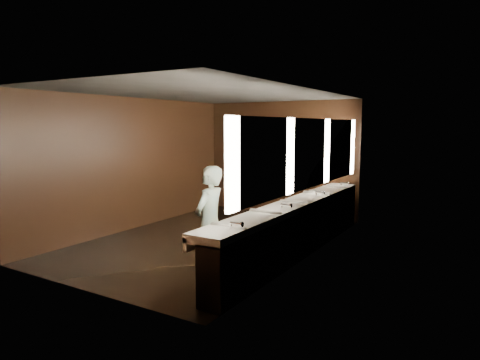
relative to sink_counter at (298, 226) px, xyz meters
The scene contains 10 objects.
floor 1.86m from the sink_counter, behind, with size 6.00×6.00×0.00m, color black.
ceiling 2.92m from the sink_counter, behind, with size 4.00×6.00×0.02m, color #2D2D2B.
wall_back 3.61m from the sink_counter, 120.87° to the left, with size 4.00×0.02×2.80m, color black.
wall_front 3.61m from the sink_counter, 120.87° to the right, with size 4.00×0.02×2.80m, color black.
wall_left 3.90m from the sink_counter, behind, with size 0.02×6.00×2.80m, color black.
wall_right 0.93m from the sink_counter, ahead, with size 0.02×6.00×2.80m, color black.
sink_counter is the anchor object (origin of this frame).
mirror_band 1.27m from the sink_counter, ahead, with size 0.06×5.03×1.15m.
person 1.82m from the sink_counter, 112.08° to the right, with size 0.60×0.39×1.64m, color #8AC7CF.
trash_bin 0.56m from the sink_counter, 114.96° to the right, with size 0.36×0.36×0.56m, color black.
Camera 1 is at (4.65, -6.65, 2.21)m, focal length 32.00 mm.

